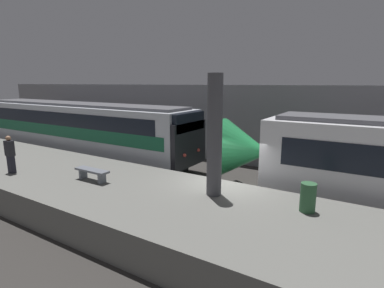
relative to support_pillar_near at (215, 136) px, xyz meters
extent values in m
plane|color=#33302D|center=(-0.25, 1.55, -3.07)|extent=(120.00, 120.00, 0.00)
cube|color=slate|center=(-0.25, -0.96, -2.52)|extent=(40.00, 5.02, 1.09)
cube|color=gray|center=(-0.25, 7.75, -0.76)|extent=(50.00, 0.15, 4.62)
cylinder|color=#47474C|center=(0.00, 0.00, 0.00)|extent=(0.49, 0.49, 3.95)
cone|color=#238447|center=(-0.39, 3.76, -1.22)|extent=(2.20, 2.64, 2.64)
sphere|color=#F2EFCC|center=(-1.34, 3.76, -1.63)|extent=(0.20, 0.20, 0.20)
cube|color=black|center=(-11.72, 3.76, -2.77)|extent=(15.18, 2.34, 0.60)
cube|color=#B7BCC6|center=(-11.72, 3.76, -1.08)|extent=(16.50, 2.86, 2.78)
cube|color=#145638|center=(-11.72, 2.32, -1.13)|extent=(15.84, 0.02, 0.67)
cube|color=black|center=(-11.72, 2.32, -0.41)|extent=(14.85, 0.02, 0.78)
cube|color=black|center=(-3.35, 3.76, -1.30)|extent=(0.25, 2.80, 2.22)
cube|color=black|center=(-3.35, 3.76, -0.19)|extent=(0.25, 2.51, 0.89)
sphere|color=#EA4C42|center=(-3.19, 3.12, -1.69)|extent=(0.18, 0.18, 0.18)
sphere|color=#EA4C42|center=(-3.19, 4.41, -1.69)|extent=(0.18, 0.18, 0.18)
cube|color=#4C4C51|center=(-11.72, 3.76, 0.38)|extent=(15.84, 2.06, 0.14)
cube|color=black|center=(-8.23, -2.21, -1.61)|extent=(0.28, 0.20, 0.72)
cube|color=#232328|center=(-8.23, -2.21, -0.94)|extent=(0.38, 0.24, 0.63)
sphere|color=#9E7051|center=(-8.23, -2.21, -0.52)|extent=(0.20, 0.20, 0.20)
cube|color=slate|center=(-5.10, -1.17, -1.77)|extent=(0.10, 0.32, 0.41)
cube|color=slate|center=(-4.05, -1.17, -1.77)|extent=(0.10, 0.32, 0.41)
cube|color=slate|center=(-4.57, -1.17, -1.56)|extent=(1.50, 0.40, 0.08)
cylinder|color=#2D5B38|center=(2.92, 0.22, -1.55)|extent=(0.44, 0.44, 0.85)
camera|label=1|loc=(4.34, -8.40, 1.67)|focal=28.00mm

